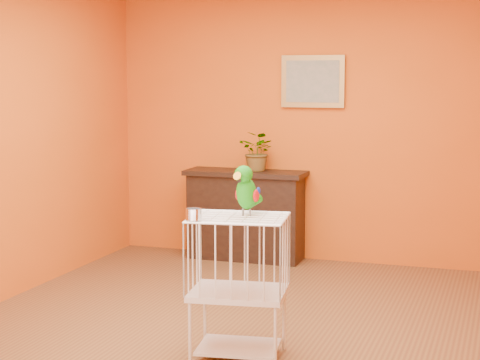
% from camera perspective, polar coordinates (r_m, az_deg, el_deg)
% --- Properties ---
extents(ground, '(4.50, 4.50, 0.00)m').
position_cam_1_polar(ground, '(5.94, -0.14, -10.28)').
color(ground, brown).
rests_on(ground, ground).
extents(room_shell, '(4.50, 4.50, 4.50)m').
position_cam_1_polar(room_shell, '(5.66, -0.14, 5.18)').
color(room_shell, '#D45914').
rests_on(room_shell, ground).
extents(console_cabinet, '(1.19, 0.43, 0.88)m').
position_cam_1_polar(console_cabinet, '(7.91, 0.38, -2.50)').
color(console_cabinet, black).
rests_on(console_cabinet, ground).
extents(potted_plant, '(0.43, 0.46, 0.30)m').
position_cam_1_polar(potted_plant, '(7.80, 1.33, 1.74)').
color(potted_plant, '#26722D').
rests_on(potted_plant, console_cabinet).
extents(framed_picture, '(0.62, 0.04, 0.50)m').
position_cam_1_polar(framed_picture, '(7.79, 5.20, 7.00)').
color(framed_picture, '#A17939').
rests_on(framed_picture, room_shell).
extents(birdcage, '(0.66, 0.54, 0.92)m').
position_cam_1_polar(birdcage, '(5.15, -0.12, -7.51)').
color(birdcage, beige).
rests_on(birdcage, ground).
extents(feed_cup, '(0.10, 0.10, 0.07)m').
position_cam_1_polar(feed_cup, '(4.92, -3.31, -2.44)').
color(feed_cup, silver).
rests_on(feed_cup, birdcage).
extents(parrot, '(0.17, 0.30, 0.33)m').
position_cam_1_polar(parrot, '(5.06, 0.45, -0.70)').
color(parrot, '#59544C').
rests_on(parrot, birdcage).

